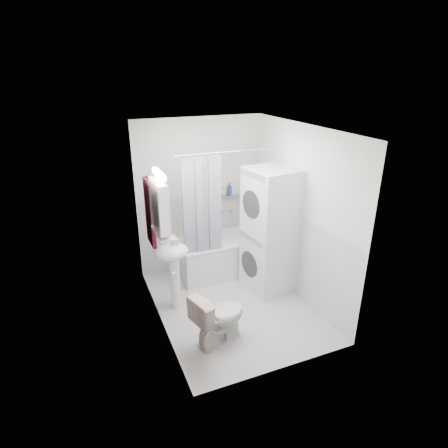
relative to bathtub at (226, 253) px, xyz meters
name	(u,v)px	position (x,y,z in m)	size (l,w,h in m)	color
floor	(233,304)	(-0.28, -0.92, -0.32)	(2.60, 2.60, 0.00)	silver
room_walls	(234,204)	(-0.28, -0.92, 1.16)	(2.60, 2.60, 2.60)	white
wainscot	(225,257)	(-0.28, -0.63, 0.28)	(1.98, 2.58, 2.58)	white
door	(173,273)	(-1.23, -1.47, 0.68)	(0.05, 2.00, 2.00)	brown
bathtub	(226,253)	(0.00, 0.00, 0.00)	(1.53, 0.72, 0.58)	white
tub_spout	(230,210)	(0.20, 0.33, 0.58)	(0.04, 0.04, 0.12)	silver
curtain_rod	(235,151)	(0.00, -0.30, 1.68)	(0.02, 0.02, 1.71)	silver
shower_curtain	(203,208)	(-0.48, -0.30, 0.93)	(0.55, 0.02, 1.45)	#151343
sink	(173,261)	(-1.03, -0.66, 0.38)	(0.44, 0.37, 1.04)	white
medicine_cabinet	(160,205)	(-1.18, -0.82, 1.24)	(0.13, 0.50, 0.71)	white
shelf	(163,233)	(-1.17, -0.82, 0.88)	(0.18, 0.54, 0.03)	silver
shower_caddy	(233,195)	(0.25, 0.32, 0.83)	(0.22, 0.06, 0.02)	silver
towel	(150,211)	(-1.22, -0.32, 0.99)	(0.07, 0.38, 0.91)	#4B0D18
washer_dryer	(271,231)	(0.40, -0.69, 0.59)	(0.73, 0.72, 1.82)	white
toilet	(219,317)	(-0.73, -1.53, 0.01)	(0.38, 0.67, 0.66)	white
soap_pump	(175,244)	(-0.99, -0.67, 0.63)	(0.08, 0.17, 0.08)	gray
shelf_bottle	(166,234)	(-1.17, -0.97, 0.93)	(0.07, 0.18, 0.07)	gray
shelf_cup	(160,225)	(-1.17, -0.70, 0.94)	(0.10, 0.09, 0.10)	gray
shampoo_a	(222,192)	(0.07, 0.32, 0.90)	(0.13, 0.17, 0.13)	gray
shampoo_b	(229,193)	(0.19, 0.32, 0.88)	(0.08, 0.21, 0.08)	navy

